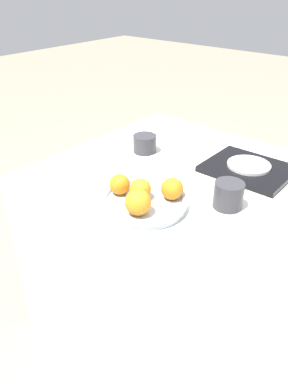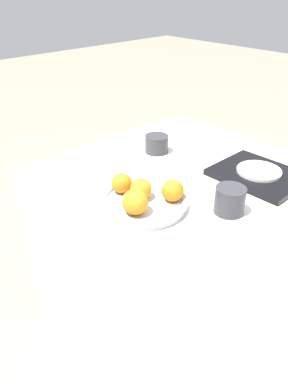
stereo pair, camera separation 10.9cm
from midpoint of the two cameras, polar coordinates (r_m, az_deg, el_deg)
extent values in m
plane|color=gray|center=(1.69, 7.84, -20.82)|extent=(12.00, 12.00, 0.00)
cube|color=silver|center=(1.43, 8.84, -11.93)|extent=(1.27, 0.87, 0.71)
cylinder|color=#B2BCC6|center=(1.11, -2.81, -1.82)|extent=(0.25, 0.25, 0.02)
torus|color=#B2BCC6|center=(1.10, -2.82, -1.34)|extent=(0.26, 0.26, 0.02)
sphere|color=orange|center=(1.10, -3.40, 0.36)|extent=(0.06, 0.06, 0.06)
sphere|color=orange|center=(1.02, -3.97, -1.68)|extent=(0.07, 0.07, 0.07)
sphere|color=orange|center=(1.13, -6.49, 1.10)|extent=(0.06, 0.06, 0.06)
sphere|color=orange|center=(1.09, 1.48, 0.41)|extent=(0.07, 0.07, 0.07)
cube|color=black|center=(1.34, 13.39, 3.38)|extent=(0.28, 0.24, 0.02)
cylinder|color=silver|center=(1.33, 13.47, 3.95)|extent=(0.15, 0.15, 0.01)
cylinder|color=#333338|center=(1.45, -2.05, 7.34)|extent=(0.09, 0.09, 0.07)
cylinder|color=#333338|center=(1.11, 10.03, -0.54)|extent=(0.09, 0.09, 0.08)
camera|label=1|loc=(0.05, -92.86, -1.69)|focal=35.00mm
camera|label=2|loc=(0.05, 87.14, 1.69)|focal=35.00mm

